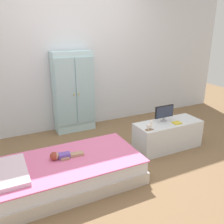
% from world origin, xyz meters
% --- Properties ---
extents(ground_plane, '(10.00, 10.00, 0.02)m').
position_xyz_m(ground_plane, '(0.00, 0.00, -0.01)').
color(ground_plane, brown).
extents(back_wall, '(6.40, 0.05, 2.70)m').
position_xyz_m(back_wall, '(0.00, 1.57, 1.35)').
color(back_wall, silver).
rests_on(back_wall, ground_plane).
extents(bed, '(1.64, 0.87, 0.31)m').
position_xyz_m(bed, '(-0.65, -0.10, 0.15)').
color(bed, beige).
rests_on(bed, ground_plane).
extents(pillow, '(0.32, 0.62, 0.05)m').
position_xyz_m(pillow, '(-1.27, -0.10, 0.33)').
color(pillow, silver).
rests_on(pillow, bed).
extents(doll, '(0.39, 0.14, 0.10)m').
position_xyz_m(doll, '(-0.73, -0.03, 0.34)').
color(doll, '#6B4CB2').
rests_on(doll, bed).
extents(wardrobe, '(0.68, 0.31, 1.38)m').
position_xyz_m(wardrobe, '(-0.10, 1.39, 0.69)').
color(wardrobe, silver).
rests_on(wardrobe, ground_plane).
extents(tv_stand, '(1.02, 0.40, 0.41)m').
position_xyz_m(tv_stand, '(0.94, 0.11, 0.21)').
color(tv_stand, silver).
rests_on(tv_stand, ground_plane).
extents(tv_monitor, '(0.32, 0.10, 0.24)m').
position_xyz_m(tv_monitor, '(0.90, 0.18, 0.56)').
color(tv_monitor, '#99999E').
rests_on(tv_monitor, tv_stand).
extents(rocking_horse_toy, '(0.11, 0.04, 0.13)m').
position_xyz_m(rocking_horse_toy, '(0.52, -0.00, 0.48)').
color(rocking_horse_toy, '#8E6642').
rests_on(rocking_horse_toy, tv_stand).
extents(book_yellow, '(0.12, 0.11, 0.02)m').
position_xyz_m(book_yellow, '(1.01, 0.02, 0.42)').
color(book_yellow, gold).
rests_on(book_yellow, tv_stand).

